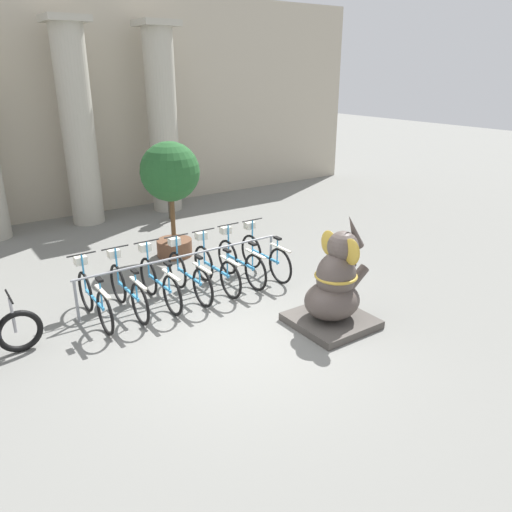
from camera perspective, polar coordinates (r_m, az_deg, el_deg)
The scene contains 15 objects.
ground_plane at distance 7.99m, azimuth -1.73°, elevation -9.16°, with size 60.00×60.00×0.00m, color slate.
building_facade at distance 14.93m, azimuth -21.02°, elevation 15.67°, with size 20.00×0.20×6.00m.
column_middle at distance 14.00m, azimuth -19.73°, elevation 14.01°, with size 1.04×1.04×5.16m.
column_right at distance 14.81m, azimuth -10.65°, elevation 15.14°, with size 1.04×1.04×5.16m.
bike_rack at distance 9.27m, azimuth -8.20°, elevation -0.77°, with size 4.08×0.05×0.77m.
bicycle_0 at distance 8.67m, azimuth -18.05°, elevation -4.57°, with size 0.48×1.72×1.07m.
bicycle_1 at distance 8.83m, azimuth -14.48°, elevation -3.72°, with size 0.48×1.72×1.07m.
bicycle_2 at distance 9.01m, azimuth -11.04°, elevation -2.90°, with size 0.48×1.72×1.07m.
bicycle_3 at distance 9.22m, azimuth -7.72°, elevation -2.14°, with size 0.48×1.72×1.07m.
bicycle_4 at distance 9.48m, azimuth -4.65°, elevation -1.36°, with size 0.48×1.72×1.07m.
bicycle_5 at distance 9.79m, azimuth -1.83°, elevation -0.57°, with size 0.48×1.72×1.07m.
bicycle_6 at distance 10.09m, azimuth 0.95°, elevation 0.10°, with size 0.48×1.72×1.07m.
elephant_statue at distance 8.18m, azimuth 9.01°, elevation -3.71°, with size 1.23×1.23×1.86m.
person_pedestrian at distance 13.97m, azimuth -9.80°, elevation 8.11°, with size 0.22×0.47×1.67m.
potted_tree at distance 10.95m, azimuth -9.75°, elevation 8.60°, with size 1.28×1.28×2.54m.
Camera 1 is at (-3.76, -5.81, 3.98)m, focal length 35.00 mm.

